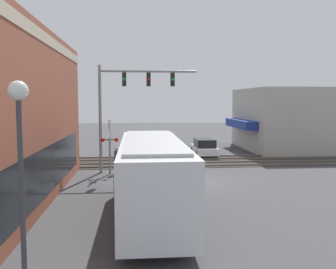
% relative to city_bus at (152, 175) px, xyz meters
% --- Properties ---
extents(ground_plane, '(120.00, 120.00, 0.00)m').
position_rel_city_bus_xyz_m(ground_plane, '(6.45, -2.80, -1.82)').
color(ground_plane, '#424244').
extents(shop_building, '(10.90, 9.26, 6.07)m').
position_rel_city_bus_xyz_m(shop_building, '(20.86, -14.29, 1.21)').
color(shop_building, '#B2ADA3').
rests_on(shop_building, ground).
extents(city_bus, '(10.19, 2.59, 3.30)m').
position_rel_city_bus_xyz_m(city_bus, '(0.00, 0.00, 0.00)').
color(city_bus, silver).
rests_on(city_bus, ground).
extents(traffic_signal_gantry, '(0.42, 6.61, 7.25)m').
position_rel_city_bus_xyz_m(traffic_signal_gantry, '(10.05, 1.12, 3.51)').
color(traffic_signal_gantry, gray).
rests_on(traffic_signal_gantry, ground).
extents(crossing_signal, '(1.41, 1.18, 3.81)m').
position_rel_city_bus_xyz_m(crossing_signal, '(9.55, 2.38, 0.48)').
color(crossing_signal, gray).
rests_on(crossing_signal, ground).
extents(streetlamp, '(0.44, 0.44, 5.33)m').
position_rel_city_bus_xyz_m(streetlamp, '(-6.93, 3.21, 1.35)').
color(streetlamp, '#38383A').
rests_on(streetlamp, ground).
extents(rail_track_near, '(2.60, 60.00, 0.15)m').
position_rel_city_bus_xyz_m(rail_track_near, '(12.45, -2.80, -1.79)').
color(rail_track_near, '#332D28').
rests_on(rail_track_near, ground).
extents(rail_track_far, '(2.60, 60.00, 0.15)m').
position_rel_city_bus_xyz_m(rail_track_far, '(15.65, -2.80, -1.79)').
color(rail_track_far, '#332D28').
rests_on(rail_track_far, ground).
extents(parked_car_white, '(4.43, 1.82, 1.52)m').
position_rel_city_bus_xyz_m(parked_car_white, '(17.16, -5.40, -1.11)').
color(parked_car_white, silver).
rests_on(parked_car_white, ground).
extents(parked_car_grey, '(4.21, 1.82, 1.43)m').
position_rel_city_bus_xyz_m(parked_car_grey, '(24.71, -0.00, -1.15)').
color(parked_car_grey, slate).
rests_on(parked_car_grey, ground).
extents(pedestrian_at_crossing, '(0.34, 0.34, 1.78)m').
position_rel_city_bus_xyz_m(pedestrian_at_crossing, '(9.62, 1.94, -0.90)').
color(pedestrian_at_crossing, '#473828').
rests_on(pedestrian_at_crossing, ground).
extents(pedestrian_near_bus, '(0.34, 0.34, 1.85)m').
position_rel_city_bus_xyz_m(pedestrian_near_bus, '(0.49, -1.83, -0.86)').
color(pedestrian_near_bus, black).
rests_on(pedestrian_near_bus, ground).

